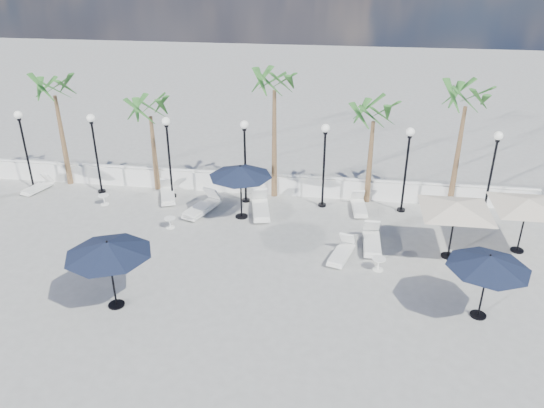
# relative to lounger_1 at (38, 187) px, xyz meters

# --- Properties ---
(ground) EXTENTS (100.00, 100.00, 0.00)m
(ground) POSITION_rel_lounger_1_xyz_m (10.09, -6.22, -0.21)
(ground) COLOR gray
(ground) RESTS_ON ground
(balustrade) EXTENTS (26.00, 0.30, 1.01)m
(balustrade) POSITION_rel_lounger_1_xyz_m (10.09, 1.28, 0.26)
(balustrade) COLOR silver
(balustrade) RESTS_ON ground
(lamppost_0) EXTENTS (0.36, 0.36, 3.84)m
(lamppost_0) POSITION_rel_lounger_1_xyz_m (-0.41, 0.28, 2.28)
(lamppost_0) COLOR black
(lamppost_0) RESTS_ON ground
(lamppost_1) EXTENTS (0.36, 0.36, 3.84)m
(lamppost_1) POSITION_rel_lounger_1_xyz_m (3.09, 0.28, 2.28)
(lamppost_1) COLOR black
(lamppost_1) RESTS_ON ground
(lamppost_2) EXTENTS (0.36, 0.36, 3.84)m
(lamppost_2) POSITION_rel_lounger_1_xyz_m (6.59, 0.28, 2.28)
(lamppost_2) COLOR black
(lamppost_2) RESTS_ON ground
(lamppost_3) EXTENTS (0.36, 0.36, 3.84)m
(lamppost_3) POSITION_rel_lounger_1_xyz_m (10.09, 0.28, 2.28)
(lamppost_3) COLOR black
(lamppost_3) RESTS_ON ground
(lamppost_4) EXTENTS (0.36, 0.36, 3.84)m
(lamppost_4) POSITION_rel_lounger_1_xyz_m (13.59, 0.28, 2.28)
(lamppost_4) COLOR black
(lamppost_4) RESTS_ON ground
(lamppost_5) EXTENTS (0.36, 0.36, 3.84)m
(lamppost_5) POSITION_rel_lounger_1_xyz_m (17.09, 0.28, 2.28)
(lamppost_5) COLOR black
(lamppost_5) RESTS_ON ground
(lamppost_6) EXTENTS (0.36, 0.36, 3.84)m
(lamppost_6) POSITION_rel_lounger_1_xyz_m (20.59, 0.28, 2.28)
(lamppost_6) COLOR black
(lamppost_6) RESTS_ON ground
(palm_0) EXTENTS (2.60, 2.60, 5.50)m
(palm_0) POSITION_rel_lounger_1_xyz_m (1.09, 1.08, 4.33)
(palm_0) COLOR brown
(palm_0) RESTS_ON ground
(palm_1) EXTENTS (2.60, 2.60, 4.70)m
(palm_1) POSITION_rel_lounger_1_xyz_m (5.59, 1.08, 3.55)
(palm_1) COLOR brown
(palm_1) RESTS_ON ground
(palm_2) EXTENTS (2.60, 2.60, 6.10)m
(palm_2) POSITION_rel_lounger_1_xyz_m (11.29, 1.08, 4.91)
(palm_2) COLOR brown
(palm_2) RESTS_ON ground
(palm_3) EXTENTS (2.60, 2.60, 4.90)m
(palm_3) POSITION_rel_lounger_1_xyz_m (15.59, 1.08, 3.74)
(palm_3) COLOR brown
(palm_3) RESTS_ON ground
(palm_4) EXTENTS (2.60, 2.60, 5.70)m
(palm_4) POSITION_rel_lounger_1_xyz_m (19.29, 1.08, 4.52)
(palm_4) COLOR brown
(palm_4) RESTS_ON ground
(lounger_1) EXTENTS (0.97, 1.74, 0.62)m
(lounger_1) POSITION_rel_lounger_1_xyz_m (0.00, 0.00, 0.00)
(lounger_1) COLOR silver
(lounger_1) RESTS_ON ground
(lounger_2) EXTENTS (1.36, 2.26, 0.81)m
(lounger_2) POSITION_rel_lounger_1_xyz_m (8.39, -1.12, 0.06)
(lounger_2) COLOR silver
(lounger_2) RESTS_ON ground
(lounger_3) EXTENTS (1.14, 2.26, 0.81)m
(lounger_3) POSITION_rel_lounger_1_xyz_m (10.97, -0.88, 0.06)
(lounger_3) COLOR silver
(lounger_3) RESTS_ON ground
(lounger_4) EXTENTS (1.23, 2.01, 0.72)m
(lounger_4) POSITION_rel_lounger_1_xyz_m (6.45, 0.00, 0.03)
(lounger_4) COLOR silver
(lounger_4) RESTS_ON ground
(lounger_5) EXTENTS (0.69, 2.04, 0.76)m
(lounger_5) POSITION_rel_lounger_1_xyz_m (15.71, -3.12, 0.05)
(lounger_5) COLOR silver
(lounger_5) RESTS_ON ground
(lounger_6) EXTENTS (0.76, 1.85, 0.68)m
(lounger_6) POSITION_rel_lounger_1_xyz_m (15.24, 0.00, 0.02)
(lounger_6) COLOR silver
(lounger_6) RESTS_ON ground
(lounger_7) EXTENTS (1.06, 1.89, 0.68)m
(lounger_7) POSITION_rel_lounger_1_xyz_m (14.56, -4.09, 0.02)
(lounger_7) COLOR silver
(lounger_7) RESTS_ON ground
(side_table_0) EXTENTS (0.48, 0.48, 0.47)m
(side_table_0) POSITION_rel_lounger_1_xyz_m (3.79, -0.97, 0.07)
(side_table_0) COLOR silver
(side_table_0) RESTS_ON ground
(side_table_1) EXTENTS (0.47, 0.47, 0.46)m
(side_table_1) POSITION_rel_lounger_1_xyz_m (7.44, -2.68, 0.07)
(side_table_1) COLOR silver
(side_table_1) RESTS_ON ground
(side_table_2) EXTENTS (0.50, 0.50, 0.48)m
(side_table_2) POSITION_rel_lounger_1_xyz_m (15.90, -4.71, 0.08)
(side_table_2) COLOR silver
(side_table_2) RESTS_ON ground
(parasol_navy_left) EXTENTS (2.76, 2.76, 2.44)m
(parasol_navy_left) POSITION_rel_lounger_1_xyz_m (7.36, -8.08, 1.94)
(parasol_navy_left) COLOR black
(parasol_navy_left) RESTS_ON ground
(parasol_navy_mid) EXTENTS (2.70, 2.70, 2.42)m
(parasol_navy_mid) POSITION_rel_lounger_1_xyz_m (10.19, -1.30, 1.92)
(parasol_navy_mid) COLOR black
(parasol_navy_mid) RESTS_ON ground
(parasol_navy_right) EXTENTS (2.55, 2.55, 2.28)m
(parasol_navy_right) POSITION_rel_lounger_1_xyz_m (18.95, -6.97, 1.80)
(parasol_navy_right) COLOR black
(parasol_navy_right) RESTS_ON ground
(parasol_cream_sq_a) EXTENTS (4.87, 4.87, 2.39)m
(parasol_cream_sq_a) POSITION_rel_lounger_1_xyz_m (21.26, -2.60, 2.00)
(parasol_cream_sq_a) COLOR black
(parasol_cream_sq_a) RESTS_ON ground
(parasol_cream_sq_b) EXTENTS (4.94, 4.94, 2.48)m
(parasol_cream_sq_b) POSITION_rel_lounger_1_xyz_m (18.56, -3.41, 2.08)
(parasol_cream_sq_b) COLOR black
(parasol_cream_sq_b) RESTS_ON ground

